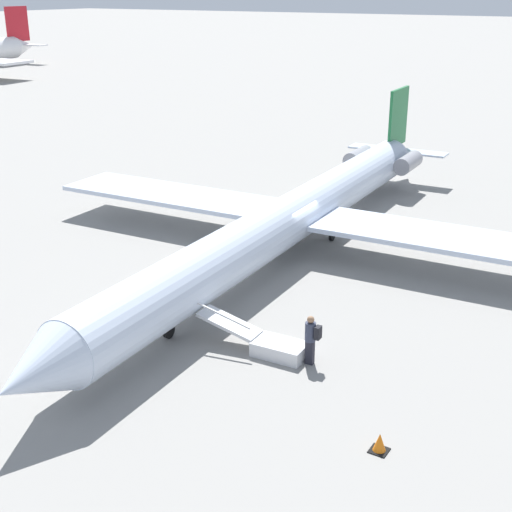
{
  "coord_description": "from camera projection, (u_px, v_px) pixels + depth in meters",
  "views": [
    {
      "loc": [
        27.34,
        14.96,
        11.75
      ],
      "look_at": [
        4.35,
        0.94,
        1.57
      ],
      "focal_mm": 50.0,
      "sensor_mm": 36.0,
      "label": 1
    }
  ],
  "objects": [
    {
      "name": "traffic_cone_near_stairs",
      "position": [
        380.0,
        443.0,
        19.17
      ],
      "size": [
        0.5,
        0.5,
        0.54
      ],
      "color": "black",
      "rests_on": "ground"
    },
    {
      "name": "passenger",
      "position": [
        311.0,
        337.0,
        23.37
      ],
      "size": [
        0.36,
        0.55,
        1.74
      ],
      "rotation": [
        0.0,
        0.0,
        -1.52
      ],
      "color": "#23232D",
      "rests_on": "ground"
    },
    {
      "name": "airplane_main",
      "position": [
        296.0,
        215.0,
        33.41
      ],
      "size": [
        34.75,
        26.99,
        5.9
      ],
      "rotation": [
        0.0,
        0.0,
        0.05
      ],
      "color": "silver",
      "rests_on": "ground"
    },
    {
      "name": "ground_plane",
      "position": [
        287.0,
        256.0,
        33.28
      ],
      "size": [
        600.0,
        600.0,
        0.0
      ],
      "primitive_type": "plane",
      "color": "gray"
    },
    {
      "name": "boarding_stairs",
      "position": [
        269.0,
        344.0,
        24.29
      ],
      "size": [
        1.22,
        4.06,
        1.54
      ],
      "rotation": [
        0.0,
        0.0,
        -1.52
      ],
      "color": "silver",
      "rests_on": "ground"
    }
  ]
}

